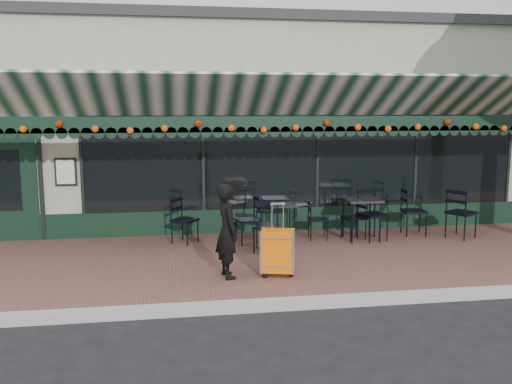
{
  "coord_description": "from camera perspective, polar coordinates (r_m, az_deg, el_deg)",
  "views": [
    {
      "loc": [
        -1.6,
        -7.06,
        2.76
      ],
      "look_at": [
        -0.27,
        1.6,
        1.38
      ],
      "focal_mm": 38.0,
      "sensor_mm": 36.0,
      "label": 1
    }
  ],
  "objects": [
    {
      "name": "cafe_table_a",
      "position": [
        10.86,
        11.08,
        -1.12
      ],
      "size": [
        0.67,
        0.67,
        0.83
      ],
      "color": "black",
      "rests_on": "sidewalk"
    },
    {
      "name": "cafe_table_b",
      "position": [
        11.04,
        2.7,
        -1.6
      ],
      "size": [
        0.54,
        0.54,
        0.66
      ],
      "color": "black",
      "rests_on": "sidewalk"
    },
    {
      "name": "chair_b_left",
      "position": [
        10.44,
        -0.86,
        -2.98
      ],
      "size": [
        0.53,
        0.53,
        0.91
      ],
      "primitive_type": null,
      "rotation": [
        0.0,
        0.0,
        -1.37
      ],
      "color": "black",
      "rests_on": "sidewalk"
    },
    {
      "name": "sidewalk",
      "position": [
        9.59,
        1.26,
        -7.33
      ],
      "size": [
        18.0,
        4.0,
        0.15
      ],
      "primitive_type": "cube",
      "color": "brown",
      "rests_on": "ground"
    },
    {
      "name": "chair_b_front",
      "position": [
        9.84,
        1.03,
        -3.68
      ],
      "size": [
        0.57,
        0.57,
        0.92
      ],
      "primitive_type": null,
      "rotation": [
        0.0,
        0.0,
        -0.29
      ],
      "color": "black",
      "rests_on": "sidewalk"
    },
    {
      "name": "suitcase",
      "position": [
        8.48,
        2.27,
        -6.3
      ],
      "size": [
        0.55,
        0.39,
        1.15
      ],
      "rotation": [
        0.0,
        0.0,
        -0.24
      ],
      "color": "#FF6608",
      "rests_on": "sidewalk"
    },
    {
      "name": "chair_a_extra",
      "position": [
        11.62,
        20.81,
        -2.1
      ],
      "size": [
        0.69,
        0.69,
        1.01
      ],
      "primitive_type": null,
      "rotation": [
        0.0,
        0.0,
        2.1
      ],
      "color": "black",
      "rests_on": "sidewalk"
    },
    {
      "name": "chair_b_right",
      "position": [
        10.84,
        6.54,
        -2.92
      ],
      "size": [
        0.43,
        0.43,
        0.79
      ],
      "primitive_type": null,
      "rotation": [
        0.0,
        0.0,
        1.47
      ],
      "color": "black",
      "rests_on": "sidewalk"
    },
    {
      "name": "woman",
      "position": [
        8.34,
        -3.03,
        -4.11
      ],
      "size": [
        0.45,
        0.59,
        1.46
      ],
      "primitive_type": "imported",
      "rotation": [
        0.0,
        0.0,
        1.77
      ],
      "color": "black",
      "rests_on": "sidewalk"
    },
    {
      "name": "chair_a_front",
      "position": [
        10.91,
        12.18,
        -2.4
      ],
      "size": [
        0.62,
        0.62,
        1.01
      ],
      "primitive_type": null,
      "rotation": [
        0.0,
        0.0,
        0.26
      ],
      "color": "black",
      "rests_on": "sidewalk"
    },
    {
      "name": "chair_a_right",
      "position": [
        11.58,
        16.29,
        -2.02
      ],
      "size": [
        0.53,
        0.53,
        0.96
      ],
      "primitive_type": null,
      "rotation": [
        0.0,
        0.0,
        1.46
      ],
      "color": "black",
      "rests_on": "sidewalk"
    },
    {
      "name": "curb",
      "position": [
        7.65,
        4.01,
        -11.64
      ],
      "size": [
        18.0,
        0.16,
        0.15
      ],
      "primitive_type": "cube",
      "color": "#9E9E99",
      "rests_on": "ground"
    },
    {
      "name": "ground",
      "position": [
        7.75,
        3.87,
        -11.95
      ],
      "size": [
        80.0,
        80.0,
        0.0
      ],
      "primitive_type": "plane",
      "color": "black",
      "rests_on": "ground"
    },
    {
      "name": "chair_solo",
      "position": [
        10.55,
        -7.51,
        -3.01
      ],
      "size": [
        0.61,
        0.61,
        0.88
      ],
      "primitive_type": null,
      "rotation": [
        0.0,
        0.0,
        0.95
      ],
      "color": "black",
      "rests_on": "sidewalk"
    },
    {
      "name": "chair_a_left",
      "position": [
        10.97,
        10.26,
        -2.72
      ],
      "size": [
        0.51,
        0.51,
        0.84
      ],
      "primitive_type": null,
      "rotation": [
        0.0,
        0.0,
        -1.34
      ],
      "color": "black",
      "rests_on": "sidewalk"
    },
    {
      "name": "restaurant_building",
      "position": [
        14.99,
        -2.61,
        7.07
      ],
      "size": [
        12.0,
        9.6,
        4.5
      ],
      "color": "gray",
      "rests_on": "ground"
    }
  ]
}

